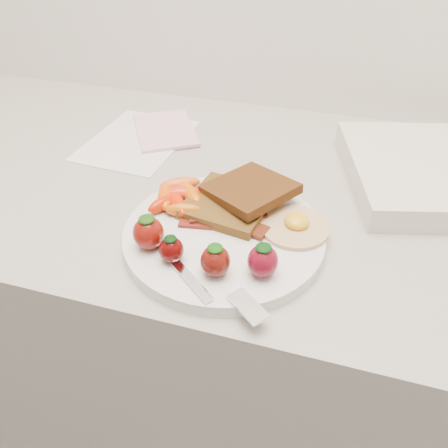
# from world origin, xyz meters

# --- Properties ---
(counter) EXTENTS (2.00, 0.60, 0.90)m
(counter) POSITION_xyz_m (0.00, 1.70, 0.45)
(counter) COLOR gray
(counter) RESTS_ON ground
(plate) EXTENTS (0.27, 0.27, 0.02)m
(plate) POSITION_xyz_m (-0.02, 1.55, 0.91)
(plate) COLOR silver
(plate) RESTS_ON counter
(toast_lower) EXTENTS (0.13, 0.13, 0.01)m
(toast_lower) POSITION_xyz_m (-0.02, 1.60, 0.93)
(toast_lower) COLOR #3F290B
(toast_lower) RESTS_ON plate
(toast_upper) EXTENTS (0.15, 0.15, 0.03)m
(toast_upper) POSITION_xyz_m (0.00, 1.63, 0.94)
(toast_upper) COLOR black
(toast_upper) RESTS_ON toast_lower
(fried_egg) EXTENTS (0.11, 0.11, 0.02)m
(fried_egg) POSITION_xyz_m (0.07, 1.58, 0.92)
(fried_egg) COLOR beige
(fried_egg) RESTS_ON plate
(bacon_strips) EXTENTS (0.13, 0.07, 0.01)m
(bacon_strips) POSITION_xyz_m (-0.02, 1.57, 0.92)
(bacon_strips) COLOR #510608
(bacon_strips) RESTS_ON plate
(baby_carrots) EXTENTS (0.09, 0.10, 0.02)m
(baby_carrots) POSITION_xyz_m (-0.10, 1.59, 0.93)
(baby_carrots) COLOR red
(baby_carrots) RESTS_ON plate
(strawberries) EXTENTS (0.19, 0.06, 0.05)m
(strawberries) POSITION_xyz_m (-0.03, 1.48, 0.94)
(strawberries) COLOR maroon
(strawberries) RESTS_ON plate
(fork) EXTENTS (0.17, 0.10, 0.00)m
(fork) POSITION_xyz_m (-0.00, 1.45, 0.92)
(fork) COLOR white
(fork) RESTS_ON plate
(paper_sheet) EXTENTS (0.18, 0.23, 0.00)m
(paper_sheet) POSITION_xyz_m (-0.25, 1.78, 0.90)
(paper_sheet) COLOR silver
(paper_sheet) RESTS_ON counter
(notepad) EXTENTS (0.17, 0.19, 0.01)m
(notepad) POSITION_xyz_m (-0.21, 1.83, 0.91)
(notepad) COLOR #E6ACBF
(notepad) RESTS_ON paper_sheet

